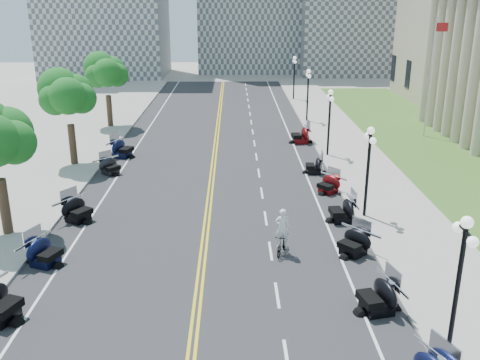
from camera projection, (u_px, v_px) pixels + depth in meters
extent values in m
plane|color=gray|center=(203.00, 251.00, 25.39)|extent=(160.00, 160.00, 0.00)
cube|color=#333335|center=(211.00, 183.00, 34.86)|extent=(16.00, 90.00, 0.01)
cube|color=yellow|center=(210.00, 183.00, 34.86)|extent=(0.12, 90.00, 0.00)
cube|color=yellow|center=(213.00, 183.00, 34.86)|extent=(0.12, 90.00, 0.00)
cube|color=white|center=(309.00, 182.00, 34.94)|extent=(0.12, 90.00, 0.00)
cube|color=white|center=(113.00, 183.00, 34.78)|extent=(0.12, 90.00, 0.00)
cube|color=white|center=(287.00, 358.00, 17.86)|extent=(0.12, 2.00, 0.00)
cube|color=white|center=(277.00, 295.00, 21.64)|extent=(0.12, 2.00, 0.00)
cube|color=white|center=(271.00, 251.00, 25.43)|extent=(0.12, 2.00, 0.00)
cube|color=white|center=(266.00, 218.00, 29.22)|extent=(0.12, 2.00, 0.00)
cube|color=white|center=(262.00, 193.00, 33.00)|extent=(0.12, 2.00, 0.00)
cube|color=white|center=(259.00, 173.00, 36.79)|extent=(0.12, 2.00, 0.00)
cube|color=white|center=(256.00, 157.00, 40.58)|extent=(0.12, 2.00, 0.00)
cube|color=white|center=(254.00, 143.00, 44.36)|extent=(0.12, 2.00, 0.00)
cube|color=white|center=(253.00, 132.00, 48.15)|extent=(0.12, 2.00, 0.00)
cube|color=white|center=(251.00, 122.00, 51.94)|extent=(0.12, 2.00, 0.00)
cube|color=white|center=(250.00, 114.00, 55.72)|extent=(0.12, 2.00, 0.00)
cube|color=white|center=(249.00, 106.00, 59.51)|extent=(0.12, 2.00, 0.00)
cube|color=white|center=(248.00, 100.00, 63.30)|extent=(0.12, 2.00, 0.00)
cube|color=white|center=(247.00, 94.00, 67.08)|extent=(0.12, 2.00, 0.00)
cube|color=white|center=(246.00, 89.00, 70.87)|extent=(0.12, 2.00, 0.00)
cube|color=white|center=(246.00, 85.00, 74.66)|extent=(0.12, 2.00, 0.00)
cube|color=#9E9991|center=(372.00, 181.00, 34.97)|extent=(5.00, 90.00, 0.15)
cube|color=#9E9991|center=(50.00, 182.00, 34.71)|extent=(5.00, 90.00, 0.15)
cube|color=#356023|center=(434.00, 149.00, 42.63)|extent=(9.00, 60.00, 0.10)
cube|color=gray|center=(364.00, 1.00, 83.66)|extent=(20.00, 14.00, 22.00)
imported|color=#A51414|center=(282.00, 243.00, 25.05)|extent=(0.99, 1.75, 1.01)
imported|color=white|center=(283.00, 215.00, 24.58)|extent=(0.69, 0.46, 1.91)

